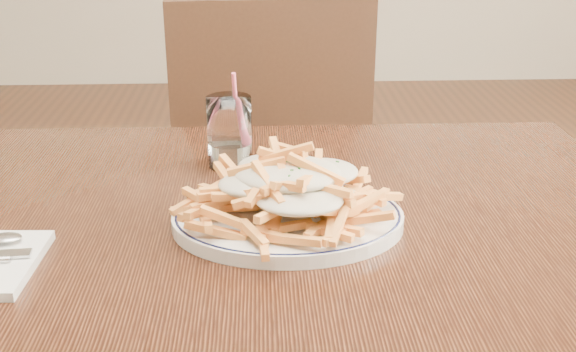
{
  "coord_description": "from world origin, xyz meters",
  "views": [
    {
      "loc": [
        0.06,
        -0.84,
        1.16
      ],
      "look_at": [
        0.09,
        -0.01,
        0.82
      ],
      "focal_mm": 45.0,
      "sensor_mm": 36.0,
      "label": 1
    }
  ],
  "objects_px": {
    "fries_plate": "(288,219)",
    "loaded_fries": "(288,183)",
    "water_glass": "(230,136)",
    "table": "(218,277)",
    "chair_far": "(269,166)"
  },
  "relations": [
    {
      "from": "fries_plate",
      "to": "loaded_fries",
      "type": "bearing_deg",
      "value": 147.99
    },
    {
      "from": "fries_plate",
      "to": "water_glass",
      "type": "height_order",
      "value": "water_glass"
    },
    {
      "from": "table",
      "to": "water_glass",
      "type": "relative_size",
      "value": 8.01
    },
    {
      "from": "table",
      "to": "chair_far",
      "type": "distance_m",
      "value": 0.77
    },
    {
      "from": "table",
      "to": "loaded_fries",
      "type": "relative_size",
      "value": 4.67
    },
    {
      "from": "water_glass",
      "to": "loaded_fries",
      "type": "bearing_deg",
      "value": -69.63
    },
    {
      "from": "table",
      "to": "loaded_fries",
      "type": "height_order",
      "value": "loaded_fries"
    },
    {
      "from": "chair_far",
      "to": "fries_plate",
      "type": "xyz_separation_m",
      "value": [
        0.01,
        -0.76,
        0.23
      ]
    },
    {
      "from": "fries_plate",
      "to": "water_glass",
      "type": "bearing_deg",
      "value": 110.37
    },
    {
      "from": "table",
      "to": "fries_plate",
      "type": "bearing_deg",
      "value": -5.59
    },
    {
      "from": "table",
      "to": "chair_far",
      "type": "relative_size",
      "value": 1.28
    },
    {
      "from": "chair_far",
      "to": "water_glass",
      "type": "relative_size",
      "value": 6.28
    },
    {
      "from": "chair_far",
      "to": "loaded_fries",
      "type": "xyz_separation_m",
      "value": [
        0.01,
        -0.76,
        0.28
      ]
    },
    {
      "from": "fries_plate",
      "to": "loaded_fries",
      "type": "height_order",
      "value": "loaded_fries"
    },
    {
      "from": "chair_far",
      "to": "water_glass",
      "type": "bearing_deg",
      "value": -96.95
    }
  ]
}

